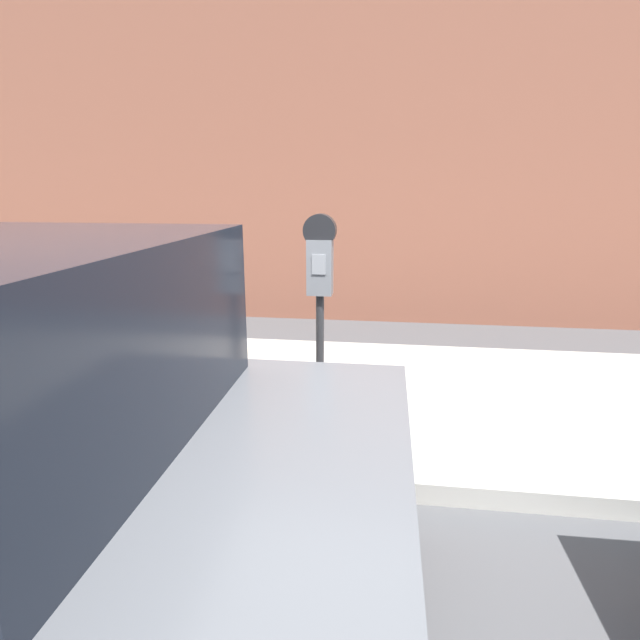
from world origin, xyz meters
The scene contains 4 objects.
ground_plane centered at (0.00, 0.00, 0.00)m, with size 60.00×60.00×0.00m, color #515154.
sidewalk centered at (0.00, 2.20, 0.07)m, with size 24.00×2.80×0.14m.
building_facade centered at (0.00, 5.27, 2.46)m, with size 24.00×0.30×4.92m.
parking_meter centered at (0.39, 1.11, 1.31)m, with size 0.20×0.12×1.59m.
Camera 1 is at (0.80, -1.92, 1.89)m, focal length 28.00 mm.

